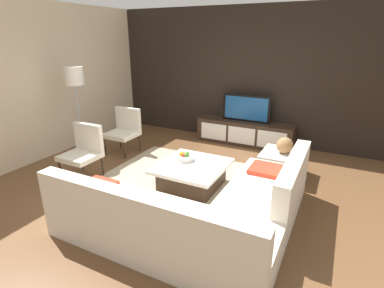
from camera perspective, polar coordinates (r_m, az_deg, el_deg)
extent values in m
plane|color=brown|center=(4.57, 0.59, -8.94)|extent=(14.00, 14.00, 0.00)
cube|color=black|center=(6.59, 11.40, 12.45)|extent=(6.40, 0.12, 2.80)
cube|color=beige|center=(6.31, -25.94, 10.57)|extent=(0.12, 5.20, 2.80)
cube|color=tan|center=(4.61, -0.53, -8.62)|extent=(3.07, 2.67, 0.01)
cube|color=#332319|center=(6.55, 10.00, 2.17)|extent=(2.04, 0.48, 0.50)
cube|color=white|center=(6.53, 4.11, 2.37)|extent=(0.58, 0.01, 0.35)
cube|color=white|center=(6.33, 9.33, 1.57)|extent=(0.58, 0.01, 0.35)
cube|color=white|center=(6.18, 14.84, 0.72)|extent=(0.58, 0.01, 0.35)
cube|color=black|center=(6.41, 10.28, 6.70)|extent=(1.01, 0.05, 0.56)
cube|color=#194C8C|center=(6.38, 10.20, 6.65)|extent=(0.91, 0.01, 0.47)
cube|color=silver|center=(3.43, -6.37, -15.97)|extent=(2.53, 0.85, 0.41)
cube|color=silver|center=(2.98, -10.27, -12.86)|extent=(2.53, 0.18, 0.41)
cube|color=silver|center=(4.10, 13.38, -9.90)|extent=(0.85, 1.58, 0.41)
cube|color=silver|center=(3.87, 18.67, -5.57)|extent=(0.18, 1.58, 0.41)
cube|color=red|center=(3.68, -16.62, -8.31)|extent=(0.36, 0.20, 0.22)
cube|color=red|center=(4.35, 14.92, -4.85)|extent=(0.60, 0.44, 0.06)
cube|color=#332319|center=(4.62, 0.04, -6.35)|extent=(0.79, 0.83, 0.33)
cube|color=white|center=(4.54, 0.04, -4.19)|extent=(0.98, 1.04, 0.05)
cylinder|color=#332319|center=(5.26, -23.76, -4.47)|extent=(0.04, 0.04, 0.38)
cylinder|color=#332319|center=(4.91, -20.16, -5.64)|extent=(0.04, 0.04, 0.38)
cylinder|color=#332319|center=(5.52, -20.27, -2.86)|extent=(0.04, 0.04, 0.38)
cylinder|color=#332319|center=(5.19, -16.64, -3.85)|extent=(0.04, 0.04, 0.38)
cube|color=silver|center=(5.14, -20.47, -2.23)|extent=(0.56, 0.53, 0.08)
cube|color=silver|center=(5.20, -19.05, 1.28)|extent=(0.56, 0.08, 0.45)
cylinder|color=#A5A5AA|center=(6.21, -19.76, -2.04)|extent=(0.28, 0.28, 0.02)
cylinder|color=#A5A5AA|center=(6.01, -20.51, 4.06)|extent=(0.03, 0.03, 1.35)
cylinder|color=white|center=(5.85, -21.50, 11.94)|extent=(0.33, 0.33, 0.32)
cube|color=silver|center=(5.20, 16.82, -3.71)|extent=(0.70, 0.70, 0.40)
cylinder|color=silver|center=(4.67, -1.38, -2.67)|extent=(0.28, 0.28, 0.07)
sphere|color=#4C8C33|center=(4.64, -1.16, -2.15)|extent=(0.08, 0.08, 0.08)
sphere|color=#4C8C33|center=(4.68, -1.03, -1.92)|extent=(0.08, 0.08, 0.08)
sphere|color=gold|center=(4.67, -1.88, -1.96)|extent=(0.09, 0.09, 0.09)
sphere|color=#B23326|center=(4.64, -1.53, -2.17)|extent=(0.08, 0.08, 0.08)
cylinder|color=#332319|center=(6.11, -16.22, -0.23)|extent=(0.04, 0.04, 0.38)
cylinder|color=#332319|center=(5.80, -12.66, -0.98)|extent=(0.04, 0.04, 0.38)
cylinder|color=#332319|center=(6.44, -13.44, 1.04)|extent=(0.04, 0.04, 0.38)
cylinder|color=#332319|center=(6.14, -9.93, 0.38)|extent=(0.04, 0.04, 0.38)
cube|color=silver|center=(6.06, -13.21, 1.77)|extent=(0.57, 0.55, 0.08)
cube|color=silver|center=(6.15, -12.02, 4.72)|extent=(0.57, 0.08, 0.45)
sphere|color=#997247|center=(5.08, 17.19, -0.25)|extent=(0.27, 0.27, 0.27)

